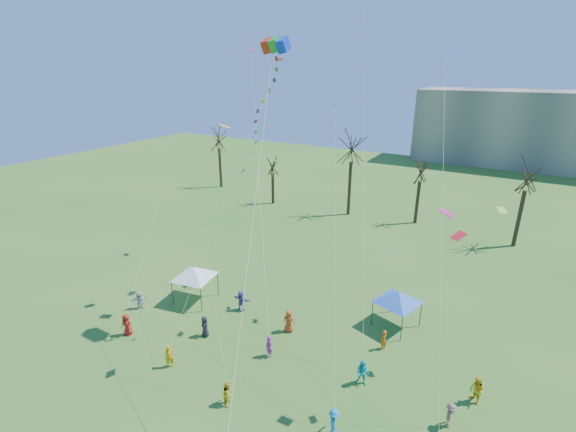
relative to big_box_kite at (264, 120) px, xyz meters
The scene contains 7 objects.
ground 18.27m from the big_box_kite, 72.96° to the right, with size 160.00×160.00×0.00m, color #2F6821.
bare_tree_row 28.94m from the big_box_kite, 84.58° to the left, with size 68.95×8.87×11.64m.
big_box_kite is the anchor object (origin of this frame).
canopy_tent_white 15.20m from the big_box_kite, behind, with size 4.28×4.28×3.26m.
canopy_tent_blue 16.85m from the big_box_kite, 28.51° to the left, with size 3.94×3.94×3.10m.
festival_crowd 15.72m from the big_box_kite, 49.72° to the right, with size 27.13×10.66×1.85m.
small_kites_aloft 4.04m from the big_box_kite, 47.18° to the left, with size 25.04×19.68×33.69m.
Camera 1 is at (12.44, -14.41, 19.33)m, focal length 25.00 mm.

